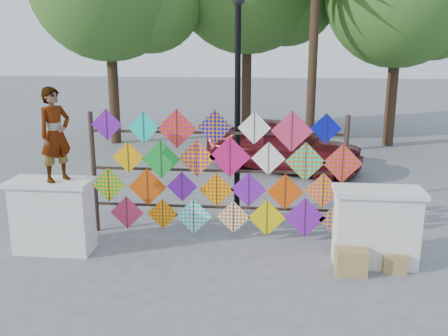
{
  "coord_description": "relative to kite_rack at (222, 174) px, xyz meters",
  "views": [
    {
      "loc": [
        0.99,
        -7.92,
        3.58
      ],
      "look_at": [
        0.16,
        0.6,
        1.35
      ],
      "focal_mm": 40.0,
      "sensor_mm": 36.0,
      "label": 1
    }
  ],
  "objects": [
    {
      "name": "ground",
      "position": [
        -0.12,
        -0.73,
        -1.21
      ],
      "size": [
        80.0,
        80.0,
        0.0
      ],
      "primitive_type": "plane",
      "color": "gray",
      "rests_on": "ground"
    },
    {
      "name": "parapet_left",
      "position": [
        -2.82,
        -0.93,
        -0.56
      ],
      "size": [
        1.4,
        0.65,
        1.28
      ],
      "color": "white",
      "rests_on": "ground"
    },
    {
      "name": "parapet_right",
      "position": [
        2.58,
        -0.93,
        -0.56
      ],
      "size": [
        1.4,
        0.65,
        1.28
      ],
      "color": "white",
      "rests_on": "ground"
    },
    {
      "name": "kite_rack",
      "position": [
        0.0,
        0.0,
        0.0
      ],
      "size": [
        4.94,
        0.24,
        2.38
      ],
      "color": "#31221B",
      "rests_on": "ground"
    },
    {
      "name": "vendor_woman",
      "position": [
        -2.66,
        -0.93,
        0.85
      ],
      "size": [
        0.62,
        0.68,
        1.56
      ],
      "primitive_type": "imported",
      "rotation": [
        0.0,
        0.0,
        1.01
      ],
      "color": "#99999E",
      "rests_on": "parapet_left"
    },
    {
      "name": "sedan",
      "position": [
        1.21,
        4.97,
        -0.47
      ],
      "size": [
        4.67,
        3.26,
        1.48
      ],
      "primitive_type": "imported",
      "rotation": [
        0.0,
        0.0,
        1.18
      ],
      "color": "#520E14",
      "rests_on": "ground"
    },
    {
      "name": "lamppost",
      "position": [
        0.18,
        1.27,
        1.48
      ],
      "size": [
        0.28,
        0.28,
        4.46
      ],
      "color": "black",
      "rests_on": "ground"
    },
    {
      "name": "cardboard_box_near",
      "position": [
        2.15,
        -1.29,
        -1.0
      ],
      "size": [
        0.47,
        0.42,
        0.42
      ],
      "primitive_type": "cube",
      "color": "#9C7C4B",
      "rests_on": "ground"
    },
    {
      "name": "cardboard_box_far",
      "position": [
        2.84,
        -1.14,
        -1.05
      ],
      "size": [
        0.37,
        0.34,
        0.31
      ],
      "primitive_type": "cube",
      "color": "#9C7C4B",
      "rests_on": "ground"
    }
  ]
}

